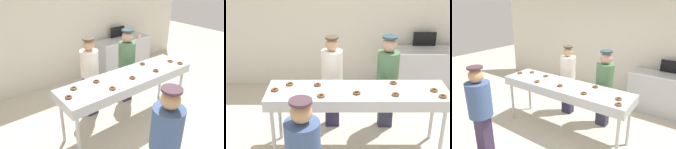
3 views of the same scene
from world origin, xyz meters
The scene contains 18 objects.
ground_plane centered at (0.00, 0.00, 0.00)m, with size 16.00×16.00×0.00m, color beige.
back_wall centered at (0.00, 2.40, 1.53)m, with size 8.00×0.12×3.06m, color silver.
fryer_conveyor centered at (0.00, 0.00, 0.93)m, with size 2.65×0.70×1.02m.
chocolate_donut_0 centered at (-0.02, -0.12, 1.04)m, with size 0.11×0.11×0.03m, color brown.
chocolate_donut_1 centered at (-1.01, 0.17, 1.04)m, with size 0.11×0.11×0.03m, color brown.
chocolate_donut_2 centered at (0.55, 0.22, 1.04)m, with size 0.11×0.11×0.03m, color brown.
chocolate_donut_3 centered at (0.52, -0.16, 1.04)m, with size 0.11×0.11×0.03m, color brown.
chocolate_donut_4 centered at (-0.59, 0.15, 1.04)m, with size 0.11×0.11×0.03m, color brown.
chocolate_donut_5 centered at (1.10, -0.03, 1.04)m, with size 0.11×0.11×0.03m, color brown.
chocolate_donut_6 centered at (1.17, -0.22, 1.04)m, with size 0.11×0.11×0.03m, color brown.
chocolate_donut_7 centered at (-0.52, -0.20, 1.04)m, with size 0.11×0.11×0.03m, color brown.
chocolate_donut_8 centered at (-1.20, -0.02, 1.04)m, with size 0.11×0.11×0.03m, color brown.
worker_baker centered at (0.53, 0.67, 0.94)m, with size 0.36×0.36×1.63m.
worker_assistant centered at (-0.38, 0.69, 0.92)m, with size 0.35×0.35×1.62m.
prep_counter centered at (1.51, 1.95, 0.48)m, with size 1.63×0.59×0.96m, color #B7BABF.
paper_cup_0 centered at (1.92, 1.81, 1.00)m, with size 0.08×0.08×0.10m, color beige.
paper_cup_1 centered at (1.91, 1.71, 1.00)m, with size 0.08×0.08×0.10m, color beige.
menu_display centered at (1.51, 2.19, 1.10)m, with size 0.47×0.04×0.29m, color black.
Camera 2 is at (-0.29, -4.13, 3.10)m, focal length 50.99 mm.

